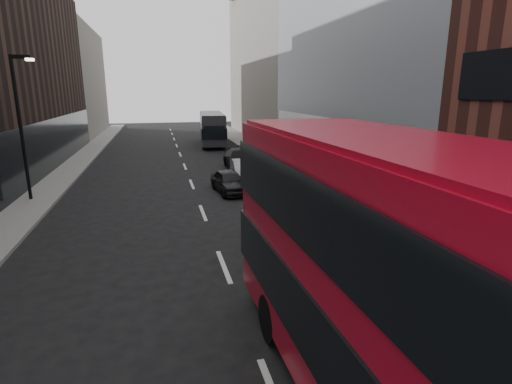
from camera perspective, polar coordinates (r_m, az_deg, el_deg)
sidewalk_right at (r=30.73m, az=4.11°, el=4.06°), size 3.00×80.00×0.15m
sidewalk_left at (r=29.93m, az=-25.47°, el=2.43°), size 2.00×80.00×0.15m
building_modern_block at (r=28.46m, az=15.47°, el=22.68°), size 5.03×22.00×20.00m
building_victorian at (r=49.74m, az=1.75°, el=19.06°), size 6.50×24.00×21.00m
building_left_mid at (r=35.17m, az=-30.87°, el=14.78°), size 5.00×24.00×14.00m
building_left_far at (r=56.62m, az=-24.40°, el=14.06°), size 5.00×20.00×13.00m
street_lamp at (r=22.74m, az=-30.52°, el=9.00°), size 1.06×0.22×7.00m
red_bus at (r=5.96m, az=25.47°, el=-15.56°), size 3.01×12.01×4.82m
grey_bus at (r=42.44m, az=-6.30°, el=9.11°), size 3.27×10.25×3.27m
car_a at (r=22.16m, az=-3.85°, el=1.53°), size 1.87×3.82×1.25m
car_b at (r=25.13m, az=-1.75°, el=3.12°), size 1.60×3.99×1.29m
car_c at (r=28.75m, az=-2.27°, el=4.69°), size 2.18×5.03×1.44m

